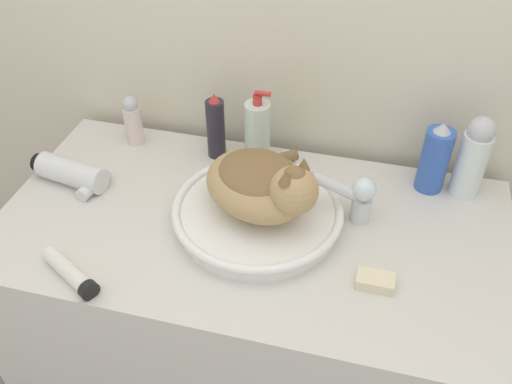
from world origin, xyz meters
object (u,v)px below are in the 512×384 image
cat (263,183)px  soap_bar (375,281)px  deodorant_stick (133,121)px  hairspray_can_black (216,128)px  cream_tube (70,272)px  soap_pump_bottle (257,133)px  lotion_bottle_white (473,157)px  faucet (357,196)px  spray_bottle_trigger (435,159)px  hair_dryer (73,174)px

cat → soap_bar: bearing=4.1°
cat → deodorant_stick: (-0.40, 0.22, -0.05)m
hairspray_can_black → cream_tube: (-0.16, -0.47, -0.07)m
soap_pump_bottle → deodorant_stick: (-0.33, 0.00, -0.02)m
soap_pump_bottle → lotion_bottle_white: 0.50m
faucet → cream_tube: (-0.53, -0.31, -0.05)m
cream_tube → soap_bar: (0.59, 0.13, -0.00)m
cat → deodorant_stick: cat is taller
spray_bottle_trigger → hairspray_can_black: spray_bottle_trigger is taller
cat → faucet: size_ratio=2.28×
lotion_bottle_white → faucet: bearing=-146.4°
spray_bottle_trigger → soap_bar: size_ratio=2.44×
faucet → soap_pump_bottle: (-0.26, 0.16, 0.02)m
spray_bottle_trigger → soap_pump_bottle: bearing=180.0°
hair_dryer → spray_bottle_trigger: bearing=-157.0°
soap_pump_bottle → cat: bearing=-73.1°
cat → hairspray_can_black: cat is taller
cat → cream_tube: bearing=-115.0°
hairspray_can_black → soap_pump_bottle: soap_pump_bottle is taller
hairspray_can_black → soap_bar: (0.43, -0.34, -0.07)m
lotion_bottle_white → cream_tube: 0.90m
lotion_bottle_white → deodorant_stick: bearing=180.0°
spray_bottle_trigger → lotion_bottle_white: (0.08, 0.00, 0.02)m
hairspray_can_black → lotion_bottle_white: bearing=0.0°
hairspray_can_black → cat: bearing=-51.9°
deodorant_stick → hairspray_can_black: bearing=-0.0°
faucet → spray_bottle_trigger: size_ratio=0.82×
cat → soap_bar: size_ratio=4.56×
lotion_bottle_white → hair_dryer: lotion_bottle_white is taller
soap_pump_bottle → lotion_bottle_white: (0.50, 0.00, 0.02)m
soap_bar → hairspray_can_black: bearing=141.9°
faucet → deodorant_stick: 0.62m
faucet → soap_bar: size_ratio=2.00×
lotion_bottle_white → soap_bar: (-0.18, -0.34, -0.09)m
spray_bottle_trigger → soap_bar: (-0.10, -0.34, -0.07)m
deodorant_stick → hair_dryer: deodorant_stick is taller
lotion_bottle_white → spray_bottle_trigger: bearing=-180.0°
faucet → lotion_bottle_white: size_ratio=0.72×
cream_tube → deodorant_stick: bearing=98.4°
soap_bar → faucet: bearing=109.1°
deodorant_stick → soap_bar: deodorant_stick is taller
cat → faucet: (0.19, 0.06, -0.05)m
soap_bar → hair_dryer: bearing=169.1°
soap_pump_bottle → cream_tube: 0.54m
faucet → soap_pump_bottle: bearing=-47.4°
faucet → hairspray_can_black: size_ratio=0.83×
soap_pump_bottle → cream_tube: size_ratio=1.34×
cat → hairspray_can_black: (-0.18, 0.22, -0.03)m
soap_pump_bottle → cream_tube: soap_pump_bottle is taller
faucet → soap_bar: faucet is taller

